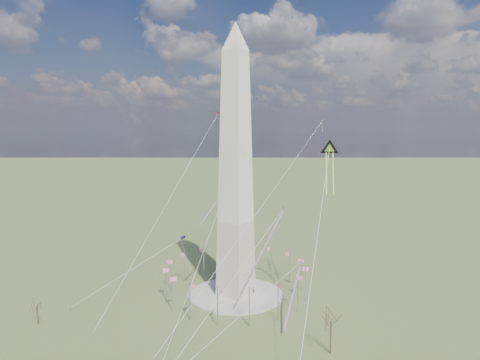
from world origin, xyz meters
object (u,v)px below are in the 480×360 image
Objects in this scene: washington_monument at (236,170)px; kite_delta_black at (330,151)px; tree_near at (331,319)px; person_west at (71,310)px.

washington_monument is 4.80× the size of kite_delta_black.
tree_near is (46.47, -19.42, -37.80)m from washington_monument.
person_west is (-38.40, -44.59, -47.21)m from washington_monument.
washington_monument is 75.44m from person_west.
washington_monument is 34.46m from kite_delta_black.
kite_delta_black is (68.27, 60.27, 54.26)m from person_west.
tree_near is 0.68× the size of kite_delta_black.
kite_delta_black reaches higher than tree_near.
washington_monument is 7.02× the size of tree_near.
tree_near is 59.32m from kite_delta_black.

